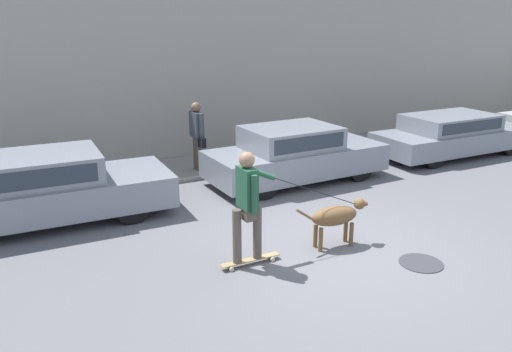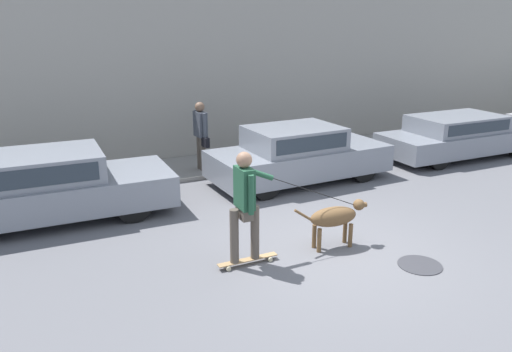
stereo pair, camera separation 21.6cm
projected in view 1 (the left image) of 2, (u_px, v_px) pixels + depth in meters
ground_plane at (336, 250)px, 8.02m from camera, size 36.00×36.00×0.00m
back_wall at (190, 69)px, 12.81m from camera, size 32.00×0.30×4.70m
sidewalk_curb at (209, 165)px, 12.55m from camera, size 30.00×1.87×0.10m
parked_car_0 at (41, 189)px, 8.96m from camera, size 4.53×1.83×1.28m
parked_car_1 at (295, 155)px, 11.31m from camera, size 4.16×1.79×1.28m
parked_car_2 at (452, 135)px, 13.52m from camera, size 4.58×1.69×1.14m
dog at (336, 216)px, 8.02m from camera, size 1.29×0.40×0.77m
skateboarder at (248, 202)px, 7.23m from camera, size 2.43×0.54×1.76m
pedestrian_with_bag at (197, 133)px, 11.72m from camera, size 0.23×0.68×1.63m
manhole_cover at (421, 263)px, 7.58m from camera, size 0.66×0.66×0.01m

